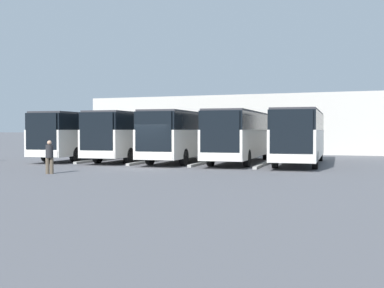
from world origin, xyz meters
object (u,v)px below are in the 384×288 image
bus_1 (241,135)px  pedestrian (49,156)px  bus_4 (88,134)px  bus_0 (300,135)px  bus_2 (185,134)px  bus_3 (136,134)px

bus_1 → pedestrian: 13.09m
bus_1 → bus_4: (11.67, 0.36, 0.00)m
bus_0 → bus_2: size_ratio=1.00×
pedestrian → bus_1: bearing=21.2°
bus_0 → bus_2: bearing=-2.0°
bus_3 → bus_4: size_ratio=1.00×
bus_2 → pedestrian: bus_2 is taller
bus_1 → bus_2: bearing=0.3°
bus_3 → bus_4: bearing=-0.7°
bus_0 → bus_2: (7.78, 0.28, 0.00)m
bus_2 → bus_3: bearing=-6.5°
bus_1 → bus_3: 7.78m
pedestrian → bus_2: bearing=37.7°
bus_4 → bus_1: bearing=177.7°
bus_0 → bus_4: 15.56m
bus_4 → pedestrian: size_ratio=7.13×
bus_4 → pedestrian: bearing=110.4°
bus_3 → bus_2: bearing=173.5°
bus_2 → bus_3: size_ratio=1.00×
bus_4 → bus_3: bearing=179.3°
bus_3 → pedestrian: bearing=91.4°
bus_0 → bus_3: bearing=-3.5°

